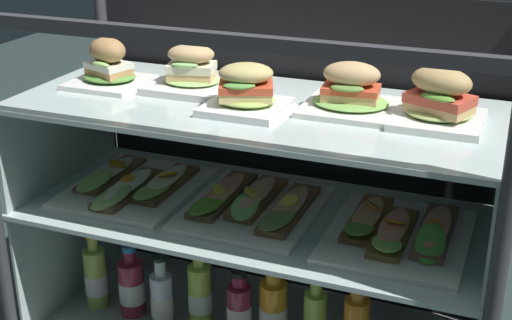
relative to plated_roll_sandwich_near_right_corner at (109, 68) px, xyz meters
name	(u,v)px	position (x,y,z in m)	size (l,w,h in m)	color
case_frame	(277,156)	(0.40, 0.13, -0.22)	(1.18, 0.55, 0.89)	#333338
riser_lower_tier	(256,276)	(0.40, -0.02, -0.50)	(1.11, 0.48, 0.34)	silver
shelf_lower_glass	(256,214)	(0.40, -0.02, -0.32)	(1.13, 0.50, 0.01)	silver
riser_upper_tier	(256,162)	(0.40, -0.02, -0.19)	(1.11, 0.48, 0.26)	silver
shelf_upper_glass	(256,108)	(0.40, -0.02, -0.05)	(1.13, 0.50, 0.01)	silver
plated_roll_sandwich_near_right_corner	(109,68)	(0.00, 0.00, 0.00)	(0.18, 0.18, 0.12)	white
plated_roll_sandwich_mid_left	(192,74)	(0.21, 0.04, -0.01)	(0.20, 0.20, 0.11)	white
plated_roll_sandwich_center	(246,92)	(0.40, -0.07, 0.00)	(0.18, 0.18, 0.11)	white
plated_roll_sandwich_far_right	(351,93)	(0.61, 0.03, 0.00)	(0.21, 0.21, 0.11)	white
plated_roll_sandwich_near_left_corner	(439,102)	(0.81, 0.00, 0.00)	(0.19, 0.19, 0.12)	white
open_sandwich_tray_near_left_corner	(134,185)	(0.07, -0.03, -0.30)	(0.31, 0.37, 0.06)	white
open_sandwich_tray_center	(254,204)	(0.40, -0.02, -0.29)	(0.31, 0.36, 0.06)	white
open_sandwich_tray_mid_right	(398,232)	(0.75, -0.03, -0.30)	(0.31, 0.36, 0.06)	white
juice_bottle_front_right_end	(96,277)	(-0.06, -0.06, -0.58)	(0.06, 0.06, 0.22)	#B2CB53
juice_bottle_near_post	(132,287)	(0.06, -0.06, -0.59)	(0.07, 0.07, 0.21)	#A02A40
juice_bottle_back_left	(162,299)	(0.15, -0.07, -0.59)	(0.06, 0.06, 0.20)	white
juice_bottle_back_center	(200,295)	(0.25, -0.04, -0.58)	(0.06, 0.06, 0.23)	#B5D047
juice_bottle_front_second	(239,310)	(0.37, -0.06, -0.58)	(0.06, 0.06, 0.20)	maroon
juice_bottle_front_middle	(273,311)	(0.46, -0.04, -0.58)	(0.07, 0.07, 0.23)	orange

